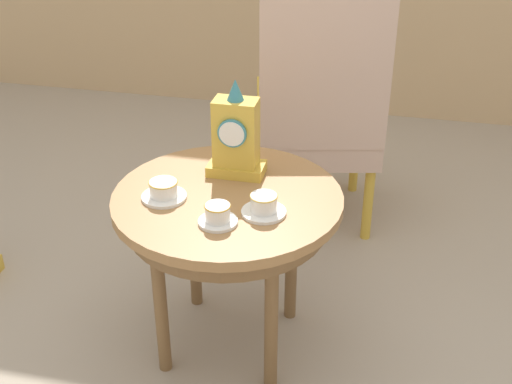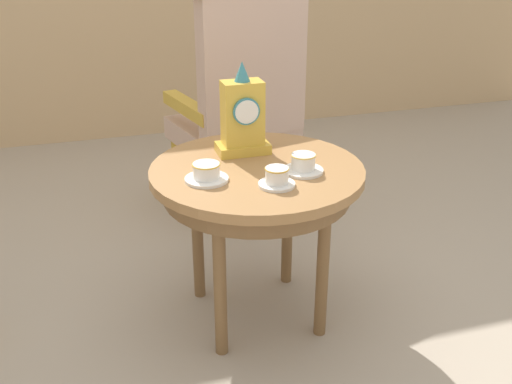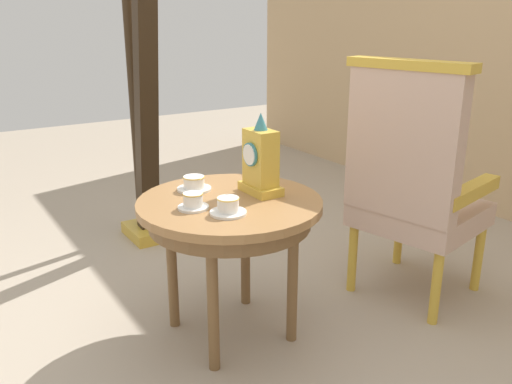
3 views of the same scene
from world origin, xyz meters
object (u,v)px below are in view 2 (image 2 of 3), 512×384
object	(u,v)px
mantel_clock	(243,117)
armchair	(241,101)
side_table	(257,186)
teacup_right	(277,178)
teacup_center	(303,164)
teacup_left	(206,173)

from	to	relation	value
mantel_clock	armchair	size ratio (longest dim) A/B	0.29
side_table	teacup_right	bearing A→B (deg)	-84.83
teacup_right	teacup_center	size ratio (longest dim) A/B	0.87
teacup_right	armchair	xyz separation A→B (m)	(0.17, 1.03, -0.04)
side_table	teacup_right	xyz separation A→B (m)	(0.02, -0.17, 0.10)
side_table	teacup_center	xyz separation A→B (m)	(0.14, -0.09, 0.10)
teacup_center	mantel_clock	bearing A→B (deg)	121.47
teacup_left	armchair	distance (m)	0.99
teacup_center	teacup_right	bearing A→B (deg)	-145.60
mantel_clock	teacup_right	bearing A→B (deg)	-85.90
teacup_left	armchair	bearing A→B (deg)	67.97
teacup_center	side_table	bearing A→B (deg)	148.06
side_table	teacup_center	bearing A→B (deg)	-31.94
teacup_left	side_table	bearing A→B (deg)	18.05
teacup_left	armchair	size ratio (longest dim) A/B	0.13
armchair	side_table	bearing A→B (deg)	-101.90
side_table	teacup_left	world-z (taller)	teacup_left
mantel_clock	teacup_left	bearing A→B (deg)	-130.72
teacup_left	teacup_right	bearing A→B (deg)	-27.30
teacup_right	armchair	world-z (taller)	armchair
teacup_left	mantel_clock	bearing A→B (deg)	49.28
teacup_right	teacup_center	world-z (taller)	teacup_center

